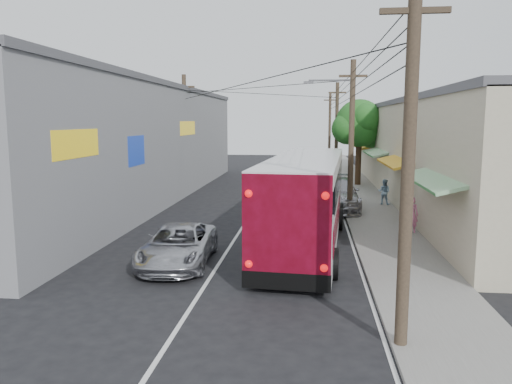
# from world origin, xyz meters

# --- Properties ---
(ground) EXTENTS (120.00, 120.00, 0.00)m
(ground) POSITION_xyz_m (0.00, 0.00, 0.00)
(ground) COLOR black
(ground) RESTS_ON ground
(sidewalk) EXTENTS (3.00, 80.00, 0.12)m
(sidewalk) POSITION_xyz_m (6.50, 20.00, 0.06)
(sidewalk) COLOR slate
(sidewalk) RESTS_ON ground
(building_right) EXTENTS (7.09, 40.00, 6.25)m
(building_right) POSITION_xyz_m (10.99, 22.00, 3.15)
(building_right) COLOR #BCB296
(building_right) RESTS_ON ground
(building_left) EXTENTS (7.20, 36.00, 7.25)m
(building_left) POSITION_xyz_m (-8.50, 18.00, 3.65)
(building_left) COLOR slate
(building_left) RESTS_ON ground
(utility_poles) EXTENTS (11.80, 45.28, 8.00)m
(utility_poles) POSITION_xyz_m (3.13, 20.33, 4.13)
(utility_poles) COLOR #473828
(utility_poles) RESTS_ON ground
(street_tree) EXTENTS (4.40, 4.00, 6.60)m
(street_tree) POSITION_xyz_m (6.87, 26.02, 4.67)
(street_tree) COLOR #3F2B19
(street_tree) RESTS_ON ground
(coach_bus) EXTENTS (3.65, 12.60, 3.58)m
(coach_bus) POSITION_xyz_m (3.01, 7.24, 1.86)
(coach_bus) COLOR silver
(coach_bus) RESTS_ON ground
(jeepney) EXTENTS (2.53, 5.02, 1.36)m
(jeepney) POSITION_xyz_m (-1.40, 3.86, 0.68)
(jeepney) COLOR #B4B4BB
(jeepney) RESTS_ON ground
(parked_suv) EXTENTS (2.55, 6.21, 1.80)m
(parked_suv) POSITION_xyz_m (4.60, 15.45, 0.90)
(parked_suv) COLOR #A09FA7
(parked_suv) RESTS_ON ground
(parked_car_mid) EXTENTS (2.07, 4.12, 1.35)m
(parked_car_mid) POSITION_xyz_m (3.80, 24.79, 0.67)
(parked_car_mid) COLOR #252429
(parked_car_mid) RESTS_ON ground
(parked_car_far) EXTENTS (1.67, 4.20, 1.36)m
(parked_car_far) POSITION_xyz_m (3.80, 33.19, 0.68)
(parked_car_far) COLOR black
(parked_car_far) RESTS_ON ground
(pedestrian_near) EXTENTS (0.67, 0.53, 1.59)m
(pedestrian_near) POSITION_xyz_m (7.60, 9.36, 0.92)
(pedestrian_near) COLOR pink
(pedestrian_near) RESTS_ON sidewalk
(pedestrian_far) EXTENTS (0.89, 0.80, 1.49)m
(pedestrian_far) POSITION_xyz_m (7.49, 16.85, 0.86)
(pedestrian_far) COLOR #90B5D2
(pedestrian_far) RESTS_ON sidewalk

